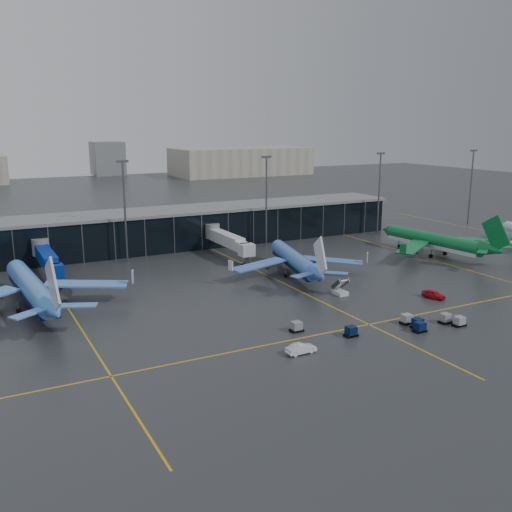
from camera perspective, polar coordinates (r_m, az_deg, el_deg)
name	(u,v)px	position (r m, az deg, el deg)	size (l,w,h in m)	color
ground	(277,309)	(108.41, 2.08, -5.30)	(600.00, 600.00, 0.00)	#282B2D
terminal_pier	(168,228)	(162.23, -8.81, 2.75)	(142.00, 17.00, 10.70)	black
jet_bridges	(47,259)	(136.48, -20.15, -0.25)	(94.00, 27.50, 7.20)	#595B60
flood_masts	(200,203)	(151.51, -5.64, 5.33)	(203.00, 0.50, 25.50)	#595B60
distant_hangars	(135,164)	(374.12, -12.03, 8.98)	(260.00, 71.00, 22.00)	#B2AD99
taxi_lines	(293,288)	(121.98, 3.70, -3.19)	(220.00, 120.00, 0.02)	gold
airliner_arkefly	(30,275)	(114.96, -21.66, -1.75)	(37.56, 42.78, 13.15)	#4488DF
airliner_klm_near	(295,250)	(131.03, 3.87, 0.58)	(33.30, 37.92, 11.65)	#3E72CC
airliner_aer_lingus	(434,232)	(157.86, 17.34, 2.32)	(35.61, 40.55, 12.46)	#0D6D32
baggage_carts	(400,324)	(101.15, 14.22, -6.63)	(28.55, 12.34, 1.70)	black
mobile_airstair	(340,291)	(118.13, 8.39, -3.48)	(2.23, 3.22, 3.45)	silver
service_van_red	(434,294)	(119.88, 17.34, -3.68)	(1.92, 4.76, 1.62)	#B80E17
service_van_white	(301,348)	(88.23, 4.54, -9.20)	(1.70, 4.87, 1.60)	silver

